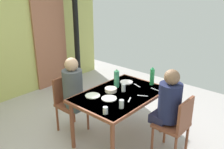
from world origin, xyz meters
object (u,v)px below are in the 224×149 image
at_px(person_far_diner, 73,86).
at_px(serving_bowl_center, 111,90).
at_px(person_near_diner, 169,101).
at_px(water_bottle_green_near, 152,76).
at_px(dining_table, 120,99).
at_px(chair_far_diner, 69,101).
at_px(water_bottle_green_far, 117,79).
at_px(chair_near_diner, 176,124).

bearing_deg(person_far_diner, serving_bowl_center, 116.76).
distance_m(person_near_diner, water_bottle_green_near, 0.63).
distance_m(dining_table, chair_far_diner, 0.87).
relative_size(person_near_diner, serving_bowl_center, 4.53).
relative_size(person_far_diner, water_bottle_green_far, 2.70).
xyz_separation_m(person_near_diner, water_bottle_green_far, (-0.05, 0.85, 0.11)).
distance_m(chair_far_diner, person_far_diner, 0.31).
relative_size(dining_table, person_near_diner, 1.71).
bearing_deg(chair_near_diner, serving_bowl_center, 104.14).
distance_m(dining_table, person_near_diner, 0.69).
bearing_deg(chair_near_diner, person_far_diner, 108.86).
bearing_deg(person_far_diner, dining_table, 114.25).
bearing_deg(water_bottle_green_far, chair_near_diner, -87.03).
bearing_deg(water_bottle_green_near, dining_table, 164.53).
bearing_deg(water_bottle_green_far, chair_far_diner, 126.32).
height_order(chair_near_diner, person_near_diner, person_near_diner).
distance_m(water_bottle_green_far, serving_bowl_center, 0.22).
bearing_deg(serving_bowl_center, person_far_diner, 116.76).
bearing_deg(chair_far_diner, chair_near_diner, 107.34).
xyz_separation_m(dining_table, water_bottle_green_near, (0.57, -0.16, 0.21)).
xyz_separation_m(chair_near_diner, water_bottle_green_far, (-0.05, 0.98, 0.40)).
xyz_separation_m(person_near_diner, water_bottle_green_near, (0.38, 0.50, 0.11)).
bearing_deg(water_bottle_green_near, serving_bowl_center, 153.79).
distance_m(chair_far_diner, water_bottle_green_near, 1.35).
bearing_deg(person_near_diner, serving_bowl_center, 106.43).
xyz_separation_m(dining_table, water_bottle_green_far, (0.15, 0.19, 0.21)).
xyz_separation_m(chair_near_diner, serving_bowl_center, (-0.24, 0.93, 0.29)).
distance_m(chair_near_diner, water_bottle_green_far, 1.06).
xyz_separation_m(dining_table, chair_near_diner, (0.20, -0.79, -0.18)).
relative_size(person_near_diner, water_bottle_green_far, 2.70).
bearing_deg(person_far_diner, chair_near_diner, 108.86).
relative_size(water_bottle_green_near, water_bottle_green_far, 1.00).
xyz_separation_m(dining_table, person_near_diner, (0.20, -0.66, 0.10)).
bearing_deg(person_far_diner, water_bottle_green_far, 133.51).
xyz_separation_m(person_far_diner, water_bottle_green_near, (0.87, -0.82, 0.11)).
distance_m(person_far_diner, water_bottle_green_near, 1.20).
bearing_deg(serving_bowl_center, water_bottle_green_near, -26.21).
bearing_deg(water_bottle_green_far, dining_table, -128.18).
distance_m(person_near_diner, water_bottle_green_far, 0.85).
relative_size(person_far_diner, serving_bowl_center, 4.53).
bearing_deg(chair_far_diner, water_bottle_green_far, 126.32).
relative_size(dining_table, chair_near_diner, 1.51).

